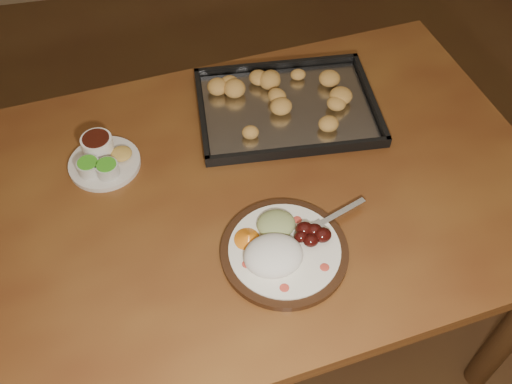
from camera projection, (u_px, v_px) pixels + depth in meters
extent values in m
plane|color=#54391D|center=(297.00, 289.00, 1.99)|extent=(4.00, 4.00, 0.00)
cube|color=brown|center=(224.00, 198.00, 1.32)|extent=(1.59, 1.07, 0.04)
cylinder|color=#432814|center=(386.00, 133.00, 1.97)|extent=(0.07, 0.07, 0.71)
cylinder|color=black|center=(284.00, 252.00, 1.19)|extent=(0.27, 0.27, 0.02)
cylinder|color=white|center=(285.00, 250.00, 1.19)|extent=(0.23, 0.23, 0.01)
ellipsoid|color=#D14132|center=(284.00, 288.00, 1.13)|extent=(0.02, 0.02, 0.00)
ellipsoid|color=#D14132|center=(325.00, 267.00, 1.16)|extent=(0.02, 0.02, 0.00)
ellipsoid|color=#D14132|center=(297.00, 220.00, 1.23)|extent=(0.02, 0.02, 0.00)
ellipsoid|color=#D14132|center=(247.00, 264.00, 1.16)|extent=(0.02, 0.02, 0.00)
ellipsoid|color=white|center=(273.00, 256.00, 1.16)|extent=(0.16, 0.15, 0.06)
ellipsoid|color=#410A09|center=(311.00, 240.00, 1.18)|extent=(0.03, 0.03, 0.03)
ellipsoid|color=#410A09|center=(314.00, 230.00, 1.20)|extent=(0.03, 0.03, 0.03)
ellipsoid|color=#410A09|center=(304.00, 229.00, 1.20)|extent=(0.03, 0.03, 0.03)
ellipsoid|color=#410A09|center=(322.00, 235.00, 1.19)|extent=(0.03, 0.03, 0.03)
ellipsoid|color=#410A09|center=(301.00, 237.00, 1.19)|extent=(0.03, 0.03, 0.03)
ellipsoid|color=tan|center=(276.00, 224.00, 1.21)|extent=(0.11, 0.10, 0.03)
cone|color=orange|center=(249.00, 237.00, 1.19)|extent=(0.09, 0.08, 0.03)
cube|color=silver|center=(341.00, 212.00, 1.24)|extent=(0.13, 0.06, 0.00)
cube|color=silver|center=(316.00, 226.00, 1.21)|extent=(0.04, 0.03, 0.00)
cylinder|color=silver|center=(309.00, 234.00, 1.20)|extent=(0.03, 0.01, 0.00)
cylinder|color=silver|center=(308.00, 232.00, 1.21)|extent=(0.03, 0.01, 0.00)
cylinder|color=silver|center=(306.00, 230.00, 1.21)|extent=(0.03, 0.01, 0.00)
cylinder|color=silver|center=(304.00, 228.00, 1.21)|extent=(0.03, 0.01, 0.00)
cylinder|color=silver|center=(105.00, 163.00, 1.35)|extent=(0.17, 0.17, 0.01)
cylinder|color=beige|center=(89.00, 167.00, 1.31)|extent=(0.05, 0.05, 0.03)
cylinder|color=green|center=(87.00, 163.00, 1.30)|extent=(0.05, 0.05, 0.00)
cylinder|color=beige|center=(108.00, 169.00, 1.31)|extent=(0.05, 0.05, 0.03)
cylinder|color=green|center=(106.00, 165.00, 1.30)|extent=(0.05, 0.05, 0.00)
cylinder|color=white|center=(98.00, 145.00, 1.35)|extent=(0.07, 0.07, 0.04)
cylinder|color=#330F09|center=(96.00, 139.00, 1.33)|extent=(0.06, 0.06, 0.00)
ellipsoid|color=gold|center=(121.00, 154.00, 1.35)|extent=(0.05, 0.05, 0.02)
cube|color=black|center=(287.00, 109.00, 1.47)|extent=(0.47, 0.36, 0.01)
cube|color=black|center=(277.00, 65.00, 1.56)|extent=(0.45, 0.04, 0.02)
cube|color=black|center=(299.00, 151.00, 1.36)|extent=(0.45, 0.04, 0.02)
cube|color=black|center=(370.00, 97.00, 1.48)|extent=(0.03, 0.33, 0.02)
cube|color=black|center=(202.00, 114.00, 1.44)|extent=(0.03, 0.33, 0.02)
cube|color=#AFAFB3|center=(287.00, 108.00, 1.46)|extent=(0.44, 0.33, 0.00)
ellipsoid|color=#E2A44F|center=(309.00, 100.00, 1.45)|extent=(0.05, 0.05, 0.04)
ellipsoid|color=#E2A44F|center=(326.00, 90.00, 1.48)|extent=(0.07, 0.06, 0.04)
ellipsoid|color=#E2A44F|center=(300.00, 80.00, 1.50)|extent=(0.07, 0.07, 0.04)
ellipsoid|color=#E2A44F|center=(295.00, 87.00, 1.48)|extent=(0.06, 0.06, 0.04)
ellipsoid|color=#E2A44F|center=(274.00, 82.00, 1.50)|extent=(0.06, 0.06, 0.04)
ellipsoid|color=#E2A44F|center=(272.00, 95.00, 1.46)|extent=(0.07, 0.07, 0.04)
ellipsoid|color=#E2A44F|center=(244.00, 98.00, 1.46)|extent=(0.07, 0.06, 0.04)
ellipsoid|color=#E2A44F|center=(257.00, 105.00, 1.44)|extent=(0.05, 0.05, 0.04)
ellipsoid|color=#E2A44F|center=(239.00, 113.00, 1.42)|extent=(0.07, 0.06, 0.04)
ellipsoid|color=#E2A44F|center=(268.00, 123.00, 1.40)|extent=(0.07, 0.07, 0.04)
ellipsoid|color=#E2A44F|center=(285.00, 113.00, 1.42)|extent=(0.06, 0.06, 0.04)
ellipsoid|color=#E2A44F|center=(303.00, 120.00, 1.41)|extent=(0.06, 0.06, 0.04)
ellipsoid|color=#E2A44F|center=(312.00, 121.00, 1.40)|extent=(0.07, 0.07, 0.04)
ellipsoid|color=#E2A44F|center=(338.00, 103.00, 1.45)|extent=(0.07, 0.06, 0.04)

